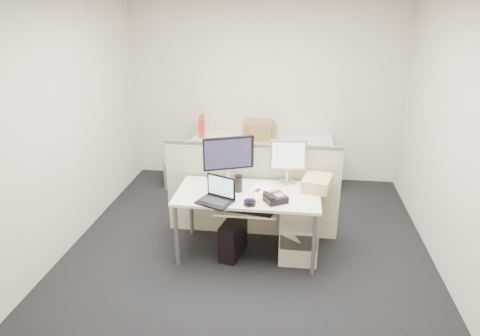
# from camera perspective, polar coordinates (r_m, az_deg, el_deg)

# --- Properties ---
(floor) EXTENTS (4.00, 4.50, 0.01)m
(floor) POSITION_cam_1_polar(r_m,az_deg,el_deg) (4.84, 0.98, -11.24)
(floor) COLOR black
(floor) RESTS_ON ground
(wall_back) EXTENTS (4.00, 0.02, 2.70)m
(wall_back) POSITION_cam_1_polar(r_m,az_deg,el_deg) (6.44, 3.34, 10.17)
(wall_back) COLOR beige
(wall_back) RESTS_ON ground
(wall_front) EXTENTS (4.00, 0.02, 2.70)m
(wall_front) POSITION_cam_1_polar(r_m,az_deg,el_deg) (2.24, -5.44, -12.94)
(wall_front) COLOR beige
(wall_front) RESTS_ON ground
(wall_left) EXTENTS (0.02, 4.50, 2.70)m
(wall_left) POSITION_cam_1_polar(r_m,az_deg,el_deg) (4.89, -22.98, 4.82)
(wall_left) COLOR beige
(wall_left) RESTS_ON ground
(wall_right) EXTENTS (0.02, 4.50, 2.70)m
(wall_right) POSITION_cam_1_polar(r_m,az_deg,el_deg) (4.52, 27.25, 2.84)
(wall_right) COLOR beige
(wall_right) RESTS_ON ground
(desk) EXTENTS (1.50, 0.75, 0.73)m
(desk) POSITION_cam_1_polar(r_m,az_deg,el_deg) (4.51, 1.03, -4.07)
(desk) COLOR silver
(desk) RESTS_ON floor
(keyboard_tray) EXTENTS (0.62, 0.32, 0.02)m
(keyboard_tray) POSITION_cam_1_polar(r_m,az_deg,el_deg) (4.37, 0.77, -5.61)
(keyboard_tray) COLOR silver
(keyboard_tray) RESTS_ON desk
(drawer_pedestal) EXTENTS (0.40, 0.55, 0.65)m
(drawer_pedestal) POSITION_cam_1_polar(r_m,az_deg,el_deg) (4.69, 7.83, -7.89)
(drawer_pedestal) COLOR beige
(drawer_pedestal) RESTS_ON floor
(cubicle_partition) EXTENTS (2.00, 0.06, 1.10)m
(cubicle_partition) POSITION_cam_1_polar(r_m,az_deg,el_deg) (4.96, 1.60, -3.06)
(cubicle_partition) COLOR beige
(cubicle_partition) RESTS_ON floor
(back_counter) EXTENTS (2.00, 0.60, 0.72)m
(back_counter) POSITION_cam_1_polar(r_m,az_deg,el_deg) (6.40, 2.94, 0.88)
(back_counter) COLOR beige
(back_counter) RESTS_ON floor
(monitor_main) EXTENTS (0.59, 0.39, 0.55)m
(monitor_main) POSITION_cam_1_polar(r_m,az_deg,el_deg) (4.57, -1.54, 0.89)
(monitor_main) COLOR black
(monitor_main) RESTS_ON desk
(monitor_small) EXTENTS (0.42, 0.25, 0.48)m
(monitor_small) POSITION_cam_1_polar(r_m,az_deg,el_deg) (4.66, 6.39, 0.78)
(monitor_small) COLOR #B7B7BC
(monitor_small) RESTS_ON desk
(laptop) EXTENTS (0.40, 0.36, 0.25)m
(laptop) POSITION_cam_1_polar(r_m,az_deg,el_deg) (4.22, -3.43, -3.15)
(laptop) COLOR black
(laptop) RESTS_ON desk
(trackball) EXTENTS (0.14, 0.14, 0.05)m
(trackball) POSITION_cam_1_polar(r_m,az_deg,el_deg) (4.22, 1.30, -4.65)
(trackball) COLOR black
(trackball) RESTS_ON desk
(desk_phone) EXTENTS (0.27, 0.25, 0.07)m
(desk_phone) POSITION_cam_1_polar(r_m,az_deg,el_deg) (4.29, 4.77, -4.12)
(desk_phone) COLOR black
(desk_phone) RESTS_ON desk
(paper_stack) EXTENTS (0.29, 0.33, 0.01)m
(paper_stack) POSITION_cam_1_polar(r_m,az_deg,el_deg) (4.58, 3.08, -2.72)
(paper_stack) COLOR white
(paper_stack) RESTS_ON desk
(sticky_pad) EXTENTS (0.08, 0.08, 0.01)m
(sticky_pad) POSITION_cam_1_polar(r_m,az_deg,el_deg) (4.31, 2.18, -4.32)
(sticky_pad) COLOR #E7C247
(sticky_pad) RESTS_ON desk
(travel_mug) EXTENTS (0.08, 0.08, 0.17)m
(travel_mug) POSITION_cam_1_polar(r_m,az_deg,el_deg) (4.48, -0.20, -2.15)
(travel_mug) COLOR black
(travel_mug) RESTS_ON desk
(banana) EXTENTS (0.16, 0.16, 0.04)m
(banana) POSITION_cam_1_polar(r_m,az_deg,el_deg) (4.48, 4.50, -3.10)
(banana) COLOR yellow
(banana) RESTS_ON desk
(cellphone) EXTENTS (0.08, 0.10, 0.01)m
(cellphone) POSITION_cam_1_polar(r_m,az_deg,el_deg) (4.52, 2.37, -3.05)
(cellphone) COLOR black
(cellphone) RESTS_ON desk
(manila_folders) EXTENTS (0.35, 0.41, 0.13)m
(manila_folders) POSITION_cam_1_polar(r_m,az_deg,el_deg) (4.63, 10.23, -1.97)
(manila_folders) COLOR tan
(manila_folders) RESTS_ON desk
(keyboard) EXTENTS (0.50, 0.26, 0.03)m
(keyboard) POSITION_cam_1_polar(r_m,az_deg,el_deg) (4.32, 1.37, -5.60)
(keyboard) COLOR black
(keyboard) RESTS_ON keyboard_tray
(pc_tower_desk) EXTENTS (0.27, 0.47, 0.41)m
(pc_tower_desk) POSITION_cam_1_polar(r_m,az_deg,el_deg) (4.70, -0.91, -9.28)
(pc_tower_desk) COLOR black
(pc_tower_desk) RESTS_ON floor
(pc_tower_spare_dark) EXTENTS (0.19, 0.44, 0.41)m
(pc_tower_spare_dark) POSITION_cam_1_polar(r_m,az_deg,el_deg) (6.34, -6.80, -0.96)
(pc_tower_spare_dark) COLOR black
(pc_tower_spare_dark) RESTS_ON floor
(pc_tower_spare_silver) EXTENTS (0.22, 0.46, 0.42)m
(pc_tower_spare_silver) POSITION_cam_1_polar(r_m,az_deg,el_deg) (6.52, -8.66, -0.36)
(pc_tower_spare_silver) COLOR #B7B7BC
(pc_tower_spare_silver) RESTS_ON floor
(cardboard_box_left) EXTENTS (0.41, 0.32, 0.30)m
(cardboard_box_left) POSITION_cam_1_polar(r_m,az_deg,el_deg) (6.13, 2.47, 4.97)
(cardboard_box_left) COLOR olive
(cardboard_box_left) RESTS_ON back_counter
(cardboard_box_right) EXTENTS (0.43, 0.37, 0.28)m
(cardboard_box_right) POSITION_cam_1_polar(r_m,az_deg,el_deg) (6.13, 2.94, 4.86)
(cardboard_box_right) COLOR olive
(cardboard_box_right) RESTS_ON back_counter
(red_binder) EXTENTS (0.13, 0.32, 0.30)m
(red_binder) POSITION_cam_1_polar(r_m,az_deg,el_deg) (6.36, -5.12, 5.51)
(red_binder) COLOR #B02B21
(red_binder) RESTS_ON back_counter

